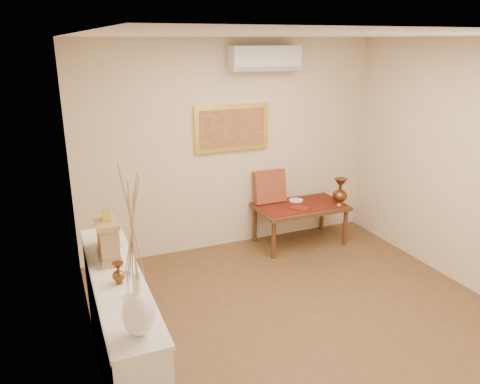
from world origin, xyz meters
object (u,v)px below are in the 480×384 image
mantel_clock (108,239)px  low_table (300,210)px  white_vase (134,256)px  display_ledge (121,331)px  brass_urn_tall (340,189)px  wooden_chest (107,233)px

mantel_clock → low_table: (2.68, 1.58, -0.67)m
mantel_clock → low_table: size_ratio=0.34×
mantel_clock → white_vase: bearing=-88.7°
white_vase → mantel_clock: bearing=91.3°
low_table → display_ledge: bearing=-144.9°
brass_urn_tall → mantel_clock: 3.46m
mantel_clock → wooden_chest: bearing=85.5°
white_vase → low_table: (2.65, 2.70, -1.02)m
mantel_clock → brass_urn_tall: bearing=23.6°
display_ledge → mantel_clock: bearing=90.9°
white_vase → display_ledge: (-0.02, 0.82, -1.01)m
white_vase → brass_urn_tall: 4.07m
brass_urn_tall → low_table: brass_urn_tall is taller
white_vase → brass_urn_tall: (3.13, 2.49, -0.72)m
wooden_chest → low_table: 3.03m
brass_urn_tall → wooden_chest: 3.35m
brass_urn_tall → mantel_clock: (-3.16, -1.38, 0.37)m
display_ledge → white_vase: bearing=-88.6°
brass_urn_tall → mantel_clock: mantel_clock is taller
white_vase → wooden_chest: (-0.00, 1.37, -0.40)m
white_vase → wooden_chest: white_vase is taller
low_table → mantel_clock: bearing=-149.4°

